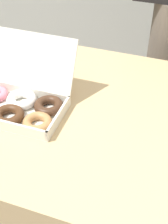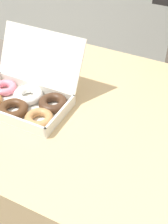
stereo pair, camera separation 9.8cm
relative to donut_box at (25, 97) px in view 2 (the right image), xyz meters
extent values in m
cube|color=tan|center=(0.33, 0.08, -0.42)|extent=(1.13, 0.86, 0.76)
cube|color=white|center=(-0.01, -0.02, -0.03)|extent=(0.34, 0.20, 0.01)
cube|color=white|center=(0.16, -0.02, -0.01)|extent=(0.01, 0.20, 0.04)
cube|color=white|center=(-0.01, -0.12, -0.01)|extent=(0.34, 0.01, 0.04)
cube|color=white|center=(-0.01, 0.07, -0.01)|extent=(0.34, 0.01, 0.04)
cube|color=white|center=(-0.01, 0.12, 0.10)|extent=(0.34, 0.10, 0.18)
torus|color=pink|center=(-0.11, 0.02, -0.01)|extent=(0.12, 0.12, 0.03)
torus|color=#4C2D19|center=(-0.01, -0.07, -0.01)|extent=(0.15, 0.15, 0.03)
torus|color=white|center=(-0.01, 0.02, -0.01)|extent=(0.11, 0.11, 0.03)
torus|color=#B27F4C|center=(0.10, -0.07, -0.01)|extent=(0.14, 0.14, 0.03)
torus|color=#422819|center=(0.10, 0.02, -0.01)|extent=(0.14, 0.14, 0.03)
camera|label=1|loc=(0.50, -0.73, 0.68)|focal=50.00mm
camera|label=2|loc=(0.59, -0.69, 0.68)|focal=50.00mm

